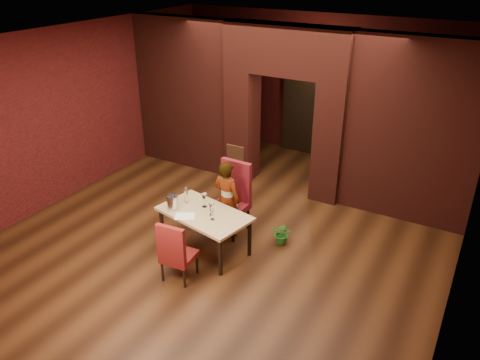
{
  "coord_description": "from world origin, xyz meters",
  "views": [
    {
      "loc": [
        3.53,
        -5.92,
        4.36
      ],
      "look_at": [
        0.14,
        0.0,
        1.01
      ],
      "focal_mm": 35.0,
      "sensor_mm": 36.0,
      "label": 1
    }
  ],
  "objects_px": {
    "wine_glass_b": "(211,209)",
    "water_bottle": "(186,195)",
    "potted_plant": "(283,234)",
    "dining_table": "(205,231)",
    "chair_far": "(229,199)",
    "person_seated": "(227,199)",
    "wine_bucket": "(173,202)",
    "chair_near": "(179,249)",
    "wine_glass_a": "(204,200)",
    "wine_glass_c": "(212,214)"
  },
  "relations": [
    {
      "from": "chair_far",
      "to": "water_bottle",
      "type": "relative_size",
      "value": 4.43
    },
    {
      "from": "dining_table",
      "to": "person_seated",
      "type": "bearing_deg",
      "value": 92.74
    },
    {
      "from": "chair_near",
      "to": "potted_plant",
      "type": "height_order",
      "value": "chair_near"
    },
    {
      "from": "dining_table",
      "to": "wine_glass_c",
      "type": "relative_size",
      "value": 8.01
    },
    {
      "from": "person_seated",
      "to": "potted_plant",
      "type": "relative_size",
      "value": 3.59
    },
    {
      "from": "potted_plant",
      "to": "chair_far",
      "type": "bearing_deg",
      "value": -173.98
    },
    {
      "from": "person_seated",
      "to": "wine_glass_c",
      "type": "xyz_separation_m",
      "value": [
        0.15,
        -0.66,
        0.09
      ]
    },
    {
      "from": "dining_table",
      "to": "chair_near",
      "type": "bearing_deg",
      "value": -72.97
    },
    {
      "from": "wine_bucket",
      "to": "potted_plant",
      "type": "xyz_separation_m",
      "value": [
        1.52,
        0.9,
        -0.61
      ]
    },
    {
      "from": "dining_table",
      "to": "wine_glass_a",
      "type": "bearing_deg",
      "value": 132.82
    },
    {
      "from": "wine_glass_c",
      "to": "water_bottle",
      "type": "xyz_separation_m",
      "value": [
        -0.66,
        0.25,
        0.05
      ]
    },
    {
      "from": "wine_glass_a",
      "to": "chair_near",
      "type": "bearing_deg",
      "value": -79.43
    },
    {
      "from": "wine_glass_c",
      "to": "water_bottle",
      "type": "relative_size",
      "value": 0.65
    },
    {
      "from": "dining_table",
      "to": "wine_glass_b",
      "type": "xyz_separation_m",
      "value": [
        0.14,
        0.0,
        0.44
      ]
    },
    {
      "from": "wine_glass_a",
      "to": "wine_glass_b",
      "type": "xyz_separation_m",
      "value": [
        0.23,
        -0.15,
        -0.02
      ]
    },
    {
      "from": "chair_far",
      "to": "potted_plant",
      "type": "bearing_deg",
      "value": 8.02
    },
    {
      "from": "wine_glass_b",
      "to": "wine_glass_c",
      "type": "distance_m",
      "value": 0.15
    },
    {
      "from": "potted_plant",
      "to": "wine_glass_c",
      "type": "bearing_deg",
      "value": -132.21
    },
    {
      "from": "person_seated",
      "to": "wine_glass_a",
      "type": "distance_m",
      "value": 0.45
    },
    {
      "from": "wine_bucket",
      "to": "chair_near",
      "type": "bearing_deg",
      "value": -48.29
    },
    {
      "from": "wine_bucket",
      "to": "dining_table",
      "type": "bearing_deg",
      "value": 16.21
    },
    {
      "from": "wine_bucket",
      "to": "water_bottle",
      "type": "relative_size",
      "value": 0.82
    },
    {
      "from": "person_seated",
      "to": "potted_plant",
      "type": "height_order",
      "value": "person_seated"
    },
    {
      "from": "dining_table",
      "to": "chair_far",
      "type": "xyz_separation_m",
      "value": [
        0.06,
        0.66,
        0.28
      ]
    },
    {
      "from": "water_bottle",
      "to": "wine_glass_a",
      "type": "bearing_deg",
      "value": 4.01
    },
    {
      "from": "wine_glass_a",
      "to": "potted_plant",
      "type": "xyz_separation_m",
      "value": [
        1.12,
        0.6,
        -0.61
      ]
    },
    {
      "from": "person_seated",
      "to": "wine_glass_a",
      "type": "relative_size",
      "value": 5.82
    },
    {
      "from": "dining_table",
      "to": "chair_far",
      "type": "distance_m",
      "value": 0.72
    },
    {
      "from": "person_seated",
      "to": "chair_far",
      "type": "bearing_deg",
      "value": -73.63
    },
    {
      "from": "dining_table",
      "to": "water_bottle",
      "type": "xyz_separation_m",
      "value": [
        -0.43,
        0.13,
        0.48
      ]
    },
    {
      "from": "wine_glass_b",
      "to": "water_bottle",
      "type": "relative_size",
      "value": 0.71
    },
    {
      "from": "wine_glass_c",
      "to": "water_bottle",
      "type": "bearing_deg",
      "value": 159.66
    },
    {
      "from": "wine_glass_b",
      "to": "wine_bucket",
      "type": "xyz_separation_m",
      "value": [
        -0.63,
        -0.15,
        0.02
      ]
    },
    {
      "from": "chair_far",
      "to": "wine_bucket",
      "type": "xyz_separation_m",
      "value": [
        -0.56,
        -0.8,
        0.18
      ]
    },
    {
      "from": "wine_glass_b",
      "to": "wine_glass_a",
      "type": "bearing_deg",
      "value": 146.6
    },
    {
      "from": "dining_table",
      "to": "wine_glass_c",
      "type": "distance_m",
      "value": 0.5
    },
    {
      "from": "wine_glass_c",
      "to": "wine_bucket",
      "type": "bearing_deg",
      "value": -177.47
    },
    {
      "from": "dining_table",
      "to": "potted_plant",
      "type": "bearing_deg",
      "value": 47.9
    },
    {
      "from": "person_seated",
      "to": "wine_glass_a",
      "type": "xyz_separation_m",
      "value": [
        -0.18,
        -0.39,
        0.12
      ]
    },
    {
      "from": "wine_glass_b",
      "to": "water_bottle",
      "type": "xyz_separation_m",
      "value": [
        -0.57,
        0.13,
        0.04
      ]
    },
    {
      "from": "wine_glass_c",
      "to": "wine_glass_a",
      "type": "bearing_deg",
      "value": 140.39
    },
    {
      "from": "wine_glass_b",
      "to": "dining_table",
      "type": "bearing_deg",
      "value": -178.73
    },
    {
      "from": "chair_near",
      "to": "wine_glass_b",
      "type": "height_order",
      "value": "chair_near"
    },
    {
      "from": "person_seated",
      "to": "wine_glass_a",
      "type": "bearing_deg",
      "value": 69.4
    },
    {
      "from": "water_bottle",
      "to": "potted_plant",
      "type": "relative_size",
      "value": 0.74
    },
    {
      "from": "chair_near",
      "to": "water_bottle",
      "type": "relative_size",
      "value": 3.48
    },
    {
      "from": "person_seated",
      "to": "wine_glass_c",
      "type": "bearing_deg",
      "value": 106.32
    },
    {
      "from": "wine_glass_c",
      "to": "potted_plant",
      "type": "distance_m",
      "value": 1.31
    },
    {
      "from": "person_seated",
      "to": "wine_glass_b",
      "type": "bearing_deg",
      "value": 99.56
    },
    {
      "from": "chair_near",
      "to": "wine_glass_c",
      "type": "xyz_separation_m",
      "value": [
        0.15,
        0.68,
        0.28
      ]
    }
  ]
}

